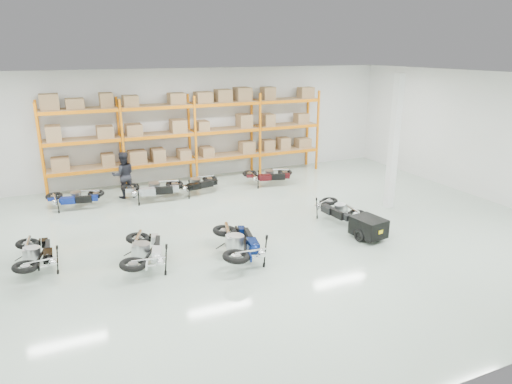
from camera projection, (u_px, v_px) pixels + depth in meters
name	position (u px, v px, depth m)	size (l,w,h in m)	color
room	(257.00, 161.00, 12.69)	(18.00, 18.00, 18.00)	#A4B7A5
pallet_rack	(192.00, 126.00, 18.32)	(11.28, 0.98, 3.62)	orange
structural_column	(394.00, 143.00, 15.12)	(0.25, 0.25, 4.50)	white
moto_blue_centre	(239.00, 238.00, 11.66)	(0.88, 1.98, 1.21)	#07184F
moto_silver_left	(145.00, 246.00, 11.28)	(0.83, 1.86, 1.14)	silver
moto_black_far_left	(35.00, 250.00, 11.19)	(0.76, 1.72, 1.05)	black
moto_touring_right	(337.00, 206.00, 14.36)	(0.74, 1.66, 1.01)	black
trailer	(368.00, 227.00, 13.01)	(0.85, 1.55, 0.64)	black
moto_back_a	(74.00, 194.00, 15.52)	(0.73, 1.65, 1.01)	navy
moto_back_b	(153.00, 185.00, 16.32)	(0.84, 1.88, 1.15)	#9EA1A7
moto_back_c	(195.00, 181.00, 17.08)	(0.75, 1.69, 1.03)	black
moto_back_d	(268.00, 172.00, 18.18)	(0.77, 1.73, 1.06)	#420D11
person_back	(124.00, 175.00, 16.55)	(0.83, 0.65, 1.71)	black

